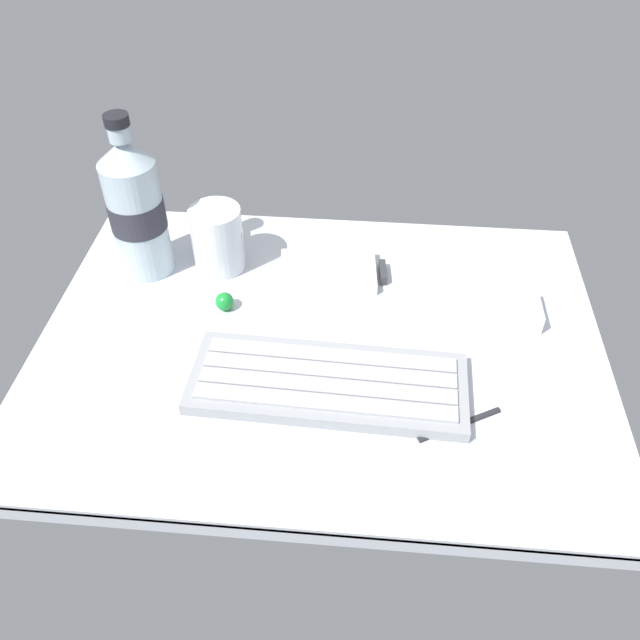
# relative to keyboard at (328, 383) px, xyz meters

# --- Properties ---
(ground_plane) EXTENTS (0.64, 0.48, 0.03)m
(ground_plane) POSITION_rel_keyboard_xyz_m (-0.01, 0.07, -0.02)
(ground_plane) COLOR silver
(keyboard) EXTENTS (0.29, 0.12, 0.02)m
(keyboard) POSITION_rel_keyboard_xyz_m (0.00, 0.00, 0.00)
(keyboard) COLOR #93969B
(keyboard) RESTS_ON ground_plane
(handheld_device) EXTENTS (0.13, 0.09, 0.02)m
(handheld_device) POSITION_rel_keyboard_xyz_m (-0.01, 0.19, -0.00)
(handheld_device) COLOR silver
(handheld_device) RESTS_ON ground_plane
(juice_cup) EXTENTS (0.06, 0.06, 0.09)m
(juice_cup) POSITION_rel_keyboard_xyz_m (-0.15, 0.20, 0.03)
(juice_cup) COLOR silver
(juice_cup) RESTS_ON ground_plane
(water_bottle) EXTENTS (0.07, 0.07, 0.21)m
(water_bottle) POSITION_rel_keyboard_xyz_m (-0.25, 0.18, 0.08)
(water_bottle) COLOR silver
(water_bottle) RESTS_ON ground_plane
(charger_block) EXTENTS (0.07, 0.06, 0.02)m
(charger_block) POSITION_rel_keyboard_xyz_m (0.20, 0.13, 0.00)
(charger_block) COLOR silver
(charger_block) RESTS_ON ground_plane
(trackball_mouse) EXTENTS (0.02, 0.02, 0.02)m
(trackball_mouse) POSITION_rel_keyboard_xyz_m (-0.13, 0.11, 0.00)
(trackball_mouse) COLOR #198C33
(trackball_mouse) RESTS_ON ground_plane
(stylus_pen) EXTENTS (0.09, 0.05, 0.01)m
(stylus_pen) POSITION_rel_keyboard_xyz_m (0.14, -0.04, -0.00)
(stylus_pen) COLOR #26262B
(stylus_pen) RESTS_ON ground_plane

